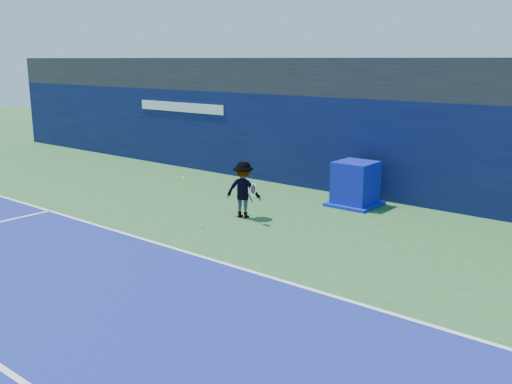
% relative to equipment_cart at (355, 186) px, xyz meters
% --- Properties ---
extents(ground, '(80.00, 80.00, 0.00)m').
position_rel_equipment_cart_xyz_m(ground, '(-1.29, -9.01, -0.59)').
color(ground, '#2D642E').
rests_on(ground, ground).
extents(baseline, '(24.00, 0.10, 0.01)m').
position_rel_equipment_cart_xyz_m(baseline, '(-1.29, -6.01, -0.58)').
color(baseline, white).
rests_on(baseline, ground).
extents(stadium_band, '(36.00, 3.00, 1.20)m').
position_rel_equipment_cart_xyz_m(stadium_band, '(-1.29, 2.49, 3.01)').
color(stadium_band, black).
rests_on(stadium_band, back_wall_assembly).
extents(back_wall_assembly, '(36.00, 1.03, 3.00)m').
position_rel_equipment_cart_xyz_m(back_wall_assembly, '(-1.29, 1.49, 0.91)').
color(back_wall_assembly, '#0A1039').
rests_on(back_wall_assembly, ground).
extents(equipment_cart, '(1.36, 1.36, 1.29)m').
position_rel_equipment_cart_xyz_m(equipment_cart, '(0.00, 0.00, 0.00)').
color(equipment_cart, '#0B10A7').
rests_on(equipment_cart, ground).
extents(tennis_player, '(1.28, 0.85, 1.51)m').
position_rel_equipment_cart_xyz_m(tennis_player, '(-1.68, -3.02, 0.17)').
color(tennis_player, white).
rests_on(tennis_player, ground).
extents(tennis_ball, '(0.07, 0.07, 0.07)m').
position_rel_equipment_cart_xyz_m(tennis_ball, '(-2.32, -4.59, 0.66)').
color(tennis_ball, '#D9F71B').
rests_on(tennis_ball, ground).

